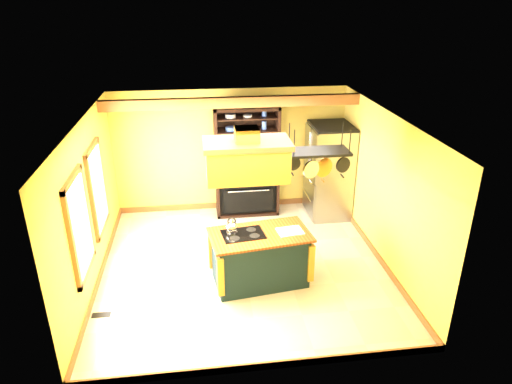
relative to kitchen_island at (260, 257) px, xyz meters
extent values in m
plane|color=beige|center=(-0.22, 0.51, -0.47)|extent=(5.00, 5.00, 0.00)
plane|color=white|center=(-0.22, 0.51, 2.23)|extent=(5.00, 5.00, 0.00)
cube|color=gold|center=(-0.22, 3.01, 0.88)|extent=(5.00, 0.02, 2.70)
cube|color=gold|center=(-0.22, -1.99, 0.88)|extent=(5.00, 0.02, 2.70)
cube|color=gold|center=(-2.72, 0.51, 0.88)|extent=(0.02, 5.00, 2.70)
cube|color=gold|center=(2.28, 0.51, 0.88)|extent=(0.02, 5.00, 2.70)
cube|color=brown|center=(-0.22, 2.21, 2.12)|extent=(5.00, 0.15, 0.20)
cube|color=brown|center=(-2.69, -0.29, 0.93)|extent=(0.06, 1.06, 1.56)
cube|color=white|center=(-2.67, -0.29, 0.93)|extent=(0.02, 0.85, 1.34)
cube|color=brown|center=(-2.69, 1.11, 0.93)|extent=(0.06, 1.06, 1.56)
cube|color=white|center=(-2.67, 1.11, 0.93)|extent=(0.02, 0.85, 1.34)
cube|color=#13272B|center=(0.00, 0.00, -0.03)|extent=(1.59, 1.00, 0.88)
cube|color=brown|center=(0.00, 0.00, 0.43)|extent=(1.73, 1.11, 0.04)
cube|color=black|center=(-0.27, 0.01, 0.46)|extent=(0.73, 0.56, 0.01)
ellipsoid|color=silver|center=(-0.45, 0.09, 0.56)|extent=(0.20, 0.20, 0.16)
cube|color=white|center=(0.50, 0.00, 0.46)|extent=(0.44, 0.37, 0.02)
cube|color=#B7772D|center=(-0.20, 0.00, 1.69)|extent=(1.23, 0.66, 0.52)
cube|color=brown|center=(-0.20, 0.00, 1.99)|extent=(1.31, 0.74, 0.08)
cube|color=#B7772D|center=(-0.20, 0.00, 2.09)|extent=(0.35, 0.35, 0.28)
cube|color=black|center=(0.90, 0.00, 1.82)|extent=(0.94, 0.47, 0.04)
cylinder|color=black|center=(0.48, -0.19, 2.02)|extent=(0.02, 0.02, 0.41)
cylinder|color=black|center=(1.33, 0.19, 2.02)|extent=(0.02, 0.02, 0.41)
cylinder|color=black|center=(0.53, 0.09, 1.62)|extent=(0.24, 0.04, 0.24)
cylinder|color=silver|center=(0.78, -0.09, 1.57)|extent=(0.28, 0.03, 0.28)
cylinder|color=#BC722F|center=(1.03, 0.09, 1.52)|extent=(0.32, 0.04, 0.32)
cylinder|color=black|center=(1.28, -0.09, 1.62)|extent=(0.24, 0.03, 0.24)
cube|color=gray|center=(1.85, 2.41, 0.52)|extent=(0.82, 1.01, 1.98)
cube|color=gray|center=(1.42, 2.15, 0.95)|extent=(0.03, 0.49, 1.07)
cube|color=gray|center=(1.42, 2.66, 0.95)|extent=(0.03, 0.49, 1.07)
cube|color=gray|center=(1.42, 2.41, -0.01)|extent=(0.03, 0.97, 0.83)
cube|color=black|center=(1.85, 2.41, -0.44)|extent=(0.78, 0.96, 0.06)
cube|color=black|center=(0.10, 2.96, 0.73)|extent=(1.36, 0.06, 2.40)
cube|color=black|center=(-0.55, 2.70, 0.73)|extent=(0.06, 0.57, 2.40)
cube|color=black|center=(0.74, 2.70, 0.73)|extent=(0.06, 0.57, 2.40)
cube|color=black|center=(0.10, 2.70, 0.89)|extent=(1.36, 0.57, 0.05)
cube|color=black|center=(0.10, 2.73, 0.24)|extent=(1.24, 0.47, 1.30)
cube|color=black|center=(0.10, 2.39, 0.52)|extent=(1.06, 0.04, 0.57)
cube|color=black|center=(0.10, 2.39, -0.05)|extent=(1.06, 0.04, 0.52)
cube|color=black|center=(0.10, 2.70, 1.15)|extent=(1.24, 0.51, 0.02)
cube|color=black|center=(0.10, 2.70, 1.43)|extent=(1.24, 0.51, 0.02)
cube|color=black|center=(0.10, 2.70, 1.70)|extent=(1.24, 0.51, 0.03)
cylinder|color=white|center=(-0.24, 2.65, 1.20)|extent=(0.22, 0.22, 0.07)
cylinder|color=#476CC7|center=(0.46, 2.65, 1.53)|extent=(0.10, 0.10, 0.17)
cube|color=black|center=(-2.52, -0.57, -0.46)|extent=(0.28, 0.12, 0.01)
camera|label=1|loc=(-0.92, -6.45, 4.05)|focal=32.00mm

